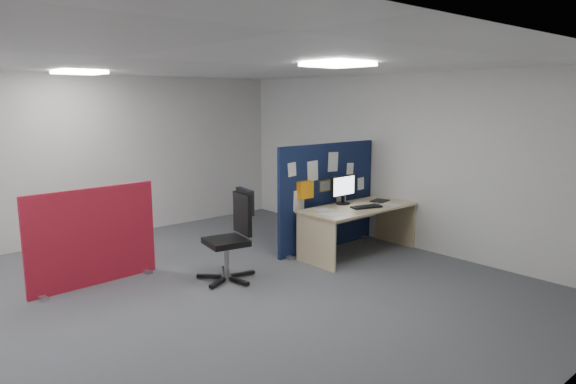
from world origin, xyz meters
TOP-DOWN VIEW (x-y plane):
  - floor at (0.00, 0.00)m, footprint 9.00×9.00m
  - ceiling at (0.00, 0.00)m, footprint 9.00×7.00m
  - wall_back at (0.00, 3.50)m, footprint 9.00×0.02m
  - wall_front at (0.00, -3.50)m, footprint 9.00×0.02m
  - wall_right at (4.50, 0.00)m, footprint 0.02×7.00m
  - ceiling_lights at (0.33, 0.67)m, footprint 4.10×4.10m
  - navy_divider at (3.46, 0.56)m, footprint 1.99×0.30m
  - main_desk at (3.58, 0.05)m, footprint 1.85×0.82m
  - monitor_main at (3.53, 0.29)m, footprint 0.50×0.21m
  - keyboard at (3.60, -0.12)m, footprint 0.48×0.31m
  - mouse at (3.86, -0.08)m, footprint 0.11×0.09m
  - paper_tray at (4.13, 0.06)m, footprint 0.33×0.29m
  - red_divider at (0.11, 1.33)m, footprint 1.64×0.30m
  - office_chair at (1.55, 0.34)m, footprint 0.76×0.75m
  - desk_papers at (3.32, -0.04)m, footprint 1.42×0.69m

SIDE VIEW (x-z plane):
  - floor at x=0.00m, z-range 0.00..0.00m
  - main_desk at x=3.58m, z-range 0.20..0.93m
  - red_divider at x=0.11m, z-range -0.01..1.22m
  - office_chair at x=1.55m, z-range 0.08..1.23m
  - desk_papers at x=3.32m, z-range 0.73..0.73m
  - paper_tray at x=4.13m, z-range 0.73..0.74m
  - keyboard at x=3.60m, z-range 0.73..0.75m
  - mouse at x=3.86m, z-range 0.73..0.76m
  - navy_divider at x=3.46m, z-range 0.00..1.64m
  - monitor_main at x=3.53m, z-range 0.75..1.19m
  - wall_back at x=0.00m, z-range 0.00..2.70m
  - wall_front at x=0.00m, z-range 0.00..2.70m
  - wall_right at x=4.50m, z-range 0.00..2.70m
  - ceiling_lights at x=0.33m, z-range 2.65..2.69m
  - ceiling at x=0.00m, z-range 2.69..2.71m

